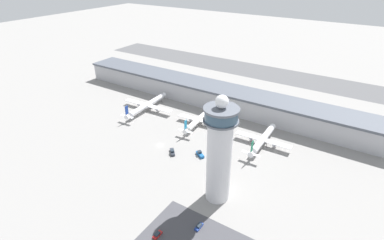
# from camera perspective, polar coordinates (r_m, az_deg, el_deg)

# --- Properties ---
(ground_plane) EXTENTS (1000.00, 1000.00, 0.00)m
(ground_plane) POSITION_cam_1_polar(r_m,az_deg,el_deg) (185.55, -6.12, -4.81)
(ground_plane) COLOR gray
(terminal_building) EXTENTS (248.36, 25.00, 15.68)m
(terminal_building) POSITION_cam_1_polar(r_m,az_deg,el_deg) (233.48, 4.50, 4.71)
(terminal_building) COLOR #B2B2B7
(terminal_building) RESTS_ON ground
(runway_strip) EXTENTS (372.55, 44.00, 0.01)m
(runway_strip) POSITION_cam_1_polar(r_m,az_deg,el_deg) (316.91, 12.76, 8.96)
(runway_strip) COLOR #515154
(runway_strip) RESTS_ON ground
(control_tower) EXTENTS (15.24, 15.24, 52.93)m
(control_tower) POSITION_cam_1_polar(r_m,az_deg,el_deg) (133.13, 5.23, -5.97)
(control_tower) COLOR silver
(control_tower) RESTS_ON ground
(airplane_gate_alpha) EXTENTS (41.89, 46.26, 12.39)m
(airplane_gate_alpha) POSITION_cam_1_polar(r_m,az_deg,el_deg) (227.61, -8.57, 2.81)
(airplane_gate_alpha) COLOR white
(airplane_gate_alpha) RESTS_ON ground
(airplane_gate_bravo) EXTENTS (31.60, 38.78, 11.78)m
(airplane_gate_bravo) POSITION_cam_1_polar(r_m,az_deg,el_deg) (205.15, 1.28, 0.07)
(airplane_gate_bravo) COLOR white
(airplane_gate_bravo) RESTS_ON ground
(airplane_gate_charlie) EXTENTS (34.91, 38.85, 12.75)m
(airplane_gate_charlie) POSITION_cam_1_polar(r_m,az_deg,el_deg) (186.81, 13.31, -3.63)
(airplane_gate_charlie) COLOR white
(airplane_gate_charlie) RESTS_ON ground
(service_truck_catering) EXTENTS (2.92, 7.17, 2.79)m
(service_truck_catering) POSITION_cam_1_polar(r_m,az_deg,el_deg) (197.37, 5.35, -2.26)
(service_truck_catering) COLOR black
(service_truck_catering) RESTS_ON ground
(service_truck_fuel) EXTENTS (6.84, 5.36, 2.87)m
(service_truck_fuel) POSITION_cam_1_polar(r_m,az_deg,el_deg) (174.84, 1.53, -6.53)
(service_truck_fuel) COLOR black
(service_truck_fuel) RESTS_ON ground
(service_truck_baggage) EXTENTS (6.52, 6.73, 2.58)m
(service_truck_baggage) POSITION_cam_1_polar(r_m,az_deg,el_deg) (177.21, -3.76, -6.10)
(service_truck_baggage) COLOR black
(service_truck_baggage) RESTS_ON ground
(car_navy_sedan) EXTENTS (1.90, 4.60, 1.45)m
(car_navy_sedan) POSITION_cam_1_polar(r_m,az_deg,el_deg) (132.76, -6.62, -20.88)
(car_navy_sedan) COLOR black
(car_navy_sedan) RESTS_ON ground
(car_yellow_taxi) EXTENTS (1.88, 4.79, 1.55)m
(car_yellow_taxi) POSITION_cam_1_polar(r_m,az_deg,el_deg) (134.83, 1.32, -19.62)
(car_yellow_taxi) COLOR black
(car_yellow_taxi) RESTS_ON ground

